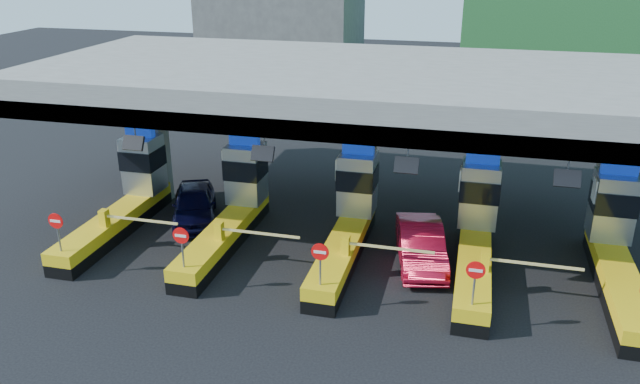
# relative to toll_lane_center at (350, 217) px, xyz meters

# --- Properties ---
(ground) EXTENTS (120.00, 120.00, 0.00)m
(ground) POSITION_rel_toll_lane_center_xyz_m (-0.00, -0.28, -1.40)
(ground) COLOR black
(ground) RESTS_ON ground
(toll_canopy) EXTENTS (28.00, 12.09, 7.00)m
(toll_canopy) POSITION_rel_toll_lane_center_xyz_m (-0.00, 2.59, 4.74)
(toll_canopy) COLOR slate
(toll_canopy) RESTS_ON ground
(toll_lane_far_left) EXTENTS (4.43, 8.00, 4.16)m
(toll_lane_far_left) POSITION_rel_toll_lane_center_xyz_m (-10.00, 0.00, 0.00)
(toll_lane_far_left) COLOR black
(toll_lane_far_left) RESTS_ON ground
(toll_lane_left) EXTENTS (4.43, 8.00, 4.16)m
(toll_lane_left) POSITION_rel_toll_lane_center_xyz_m (-5.00, 0.00, 0.00)
(toll_lane_left) COLOR black
(toll_lane_left) RESTS_ON ground
(toll_lane_center) EXTENTS (4.43, 8.00, 4.16)m
(toll_lane_center) POSITION_rel_toll_lane_center_xyz_m (0.00, 0.00, 0.00)
(toll_lane_center) COLOR black
(toll_lane_center) RESTS_ON ground
(toll_lane_right) EXTENTS (4.43, 8.00, 4.16)m
(toll_lane_right) POSITION_rel_toll_lane_center_xyz_m (5.00, 0.00, 0.00)
(toll_lane_right) COLOR black
(toll_lane_right) RESTS_ON ground
(toll_lane_far_right) EXTENTS (4.43, 8.00, 4.16)m
(toll_lane_far_right) POSITION_rel_toll_lane_center_xyz_m (10.00, 0.00, 0.00)
(toll_lane_far_right) COLOR black
(toll_lane_far_right) RESTS_ON ground
(van) EXTENTS (3.58, 5.03, 1.59)m
(van) POSITION_rel_toll_lane_center_xyz_m (-7.33, 0.96, -0.60)
(van) COLOR black
(van) RESTS_ON ground
(red_car) EXTENTS (2.59, 5.03, 1.58)m
(red_car) POSITION_rel_toll_lane_center_xyz_m (2.95, -0.60, -0.61)
(red_car) COLOR #AD0D26
(red_car) RESTS_ON ground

